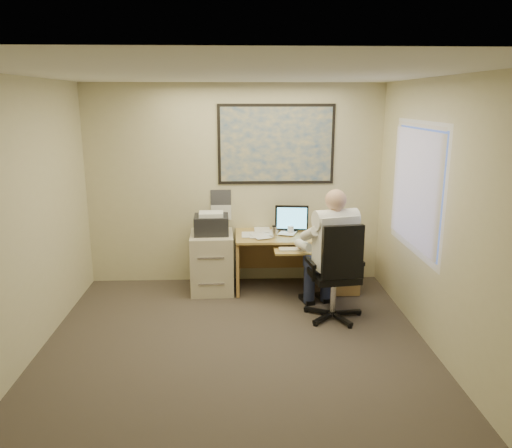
{
  "coord_description": "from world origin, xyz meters",
  "views": [
    {
      "loc": [
        0.02,
        -4.45,
        2.48
      ],
      "look_at": [
        0.25,
        1.3,
        1.04
      ],
      "focal_mm": 35.0,
      "sensor_mm": 36.0,
      "label": 1
    }
  ],
  "objects_px": {
    "filing_cabinet": "(212,257)",
    "person": "(334,255)",
    "desk": "(320,256)",
    "office_chair": "(334,291)"
  },
  "relations": [
    {
      "from": "office_chair",
      "to": "desk",
      "type": "bearing_deg",
      "value": 81.42
    },
    {
      "from": "filing_cabinet",
      "to": "person",
      "type": "distance_m",
      "value": 1.73
    },
    {
      "from": "desk",
      "to": "person",
      "type": "xyz_separation_m",
      "value": [
        -0.01,
        -0.94,
        0.32
      ]
    },
    {
      "from": "filing_cabinet",
      "to": "office_chair",
      "type": "relative_size",
      "value": 0.91
    },
    {
      "from": "desk",
      "to": "filing_cabinet",
      "type": "height_order",
      "value": "desk"
    },
    {
      "from": "person",
      "to": "filing_cabinet",
      "type": "bearing_deg",
      "value": 133.0
    },
    {
      "from": "filing_cabinet",
      "to": "person",
      "type": "xyz_separation_m",
      "value": [
        1.44,
        -0.91,
        0.3
      ]
    },
    {
      "from": "desk",
      "to": "office_chair",
      "type": "relative_size",
      "value": 1.36
    },
    {
      "from": "office_chair",
      "to": "person",
      "type": "height_order",
      "value": "person"
    },
    {
      "from": "office_chair",
      "to": "person",
      "type": "distance_m",
      "value": 0.42
    }
  ]
}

